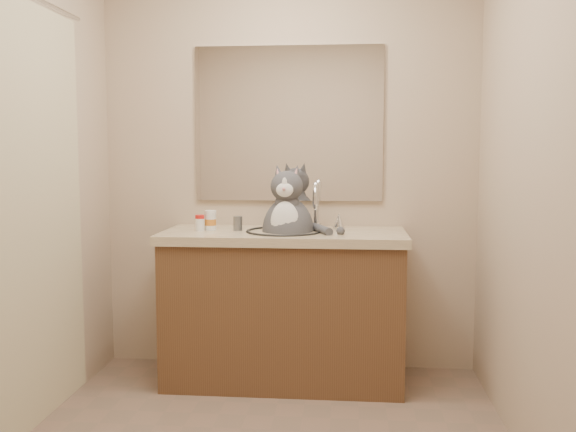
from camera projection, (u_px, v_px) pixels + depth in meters
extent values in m
cube|color=tan|center=(289.00, 167.00, 3.79)|extent=(2.20, 0.01, 2.40)
cube|color=tan|center=(177.00, 197.00, 1.31)|extent=(2.20, 0.01, 2.40)
cube|color=tan|center=(547.00, 175.00, 2.45)|extent=(0.01, 2.50, 2.40)
cube|color=brown|center=(284.00, 311.00, 3.59)|extent=(1.30, 0.55, 0.80)
cube|color=beige|center=(284.00, 236.00, 3.54)|extent=(1.34, 0.59, 0.05)
torus|color=black|center=(284.00, 231.00, 3.52)|extent=(0.42, 0.42, 0.02)
ellipsoid|color=white|center=(284.00, 245.00, 3.53)|extent=(0.40, 0.40, 0.15)
cylinder|color=silver|center=(316.00, 211.00, 3.66)|extent=(0.03, 0.03, 0.18)
torus|color=silver|center=(316.00, 196.00, 3.59)|extent=(0.03, 0.16, 0.16)
cone|color=silver|center=(339.00, 220.00, 3.66)|extent=(0.06, 0.06, 0.08)
cube|color=white|center=(289.00, 124.00, 3.75)|extent=(1.10, 0.02, 0.90)
cube|color=beige|center=(23.00, 219.00, 2.77)|extent=(0.01, 1.20, 1.90)
ellipsoid|color=#4B4B51|center=(288.00, 233.00, 3.56)|extent=(0.31, 0.34, 0.39)
ellipsoid|color=silver|center=(285.00, 224.00, 3.45)|extent=(0.16, 0.10, 0.25)
ellipsoid|color=#4B4B51|center=(287.00, 186.00, 3.49)|extent=(0.19, 0.17, 0.17)
ellipsoid|color=silver|center=(285.00, 190.00, 3.42)|extent=(0.09, 0.05, 0.08)
sphere|color=#D88C8C|center=(284.00, 189.00, 3.39)|extent=(0.02, 0.02, 0.02)
cone|color=#4B4B51|center=(278.00, 172.00, 3.50)|extent=(0.08, 0.06, 0.09)
cone|color=#4B4B51|center=(296.00, 172.00, 3.49)|extent=(0.08, 0.06, 0.09)
cylinder|color=#4B4B51|center=(321.00, 229.00, 3.49)|extent=(0.13, 0.26, 0.04)
cylinder|color=white|center=(200.00, 225.00, 3.56)|extent=(0.06, 0.06, 0.07)
cylinder|color=red|center=(200.00, 217.00, 3.56)|extent=(0.07, 0.07, 0.02)
cylinder|color=white|center=(211.00, 222.00, 3.59)|extent=(0.08, 0.08, 0.09)
cylinder|color=orange|center=(211.00, 222.00, 3.59)|extent=(0.08, 0.08, 0.04)
cylinder|color=white|center=(210.00, 212.00, 3.59)|extent=(0.08, 0.08, 0.02)
cylinder|color=slate|center=(238.00, 223.00, 3.57)|extent=(0.07, 0.07, 0.08)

